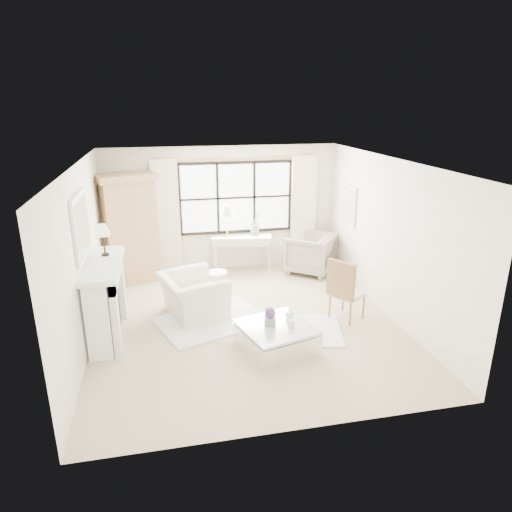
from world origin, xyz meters
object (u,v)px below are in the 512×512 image
at_px(console_table, 241,253).
at_px(coffee_table, 276,337).
at_px(club_armchair, 193,295).
at_px(armoire, 130,228).

xyz_separation_m(console_table, coffee_table, (-0.09, -3.44, -0.22)).
relative_size(console_table, coffee_table, 1.10).
bearing_deg(club_armchair, console_table, -48.62).
relative_size(armoire, console_table, 1.65).
bearing_deg(console_table, club_armchair, -111.36).
distance_m(console_table, club_armchair, 2.36).
height_order(console_table, club_armchair, console_table).
height_order(armoire, club_armchair, armoire).
bearing_deg(console_table, coffee_table, -81.50).
xyz_separation_m(armoire, coffee_table, (2.23, -3.31, -0.96)).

